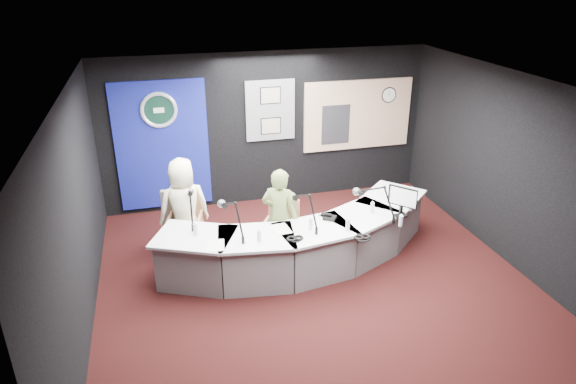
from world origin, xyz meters
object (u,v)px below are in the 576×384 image
object	(u,v)px
broadcast_desk	(302,242)
person_woman	(280,217)
armchair_right	(280,231)
person_man	(184,208)
armchair_left	(186,229)

from	to	relation	value
broadcast_desk	person_woman	world-z (taller)	person_woman
broadcast_desk	armchair_right	distance (m)	0.37
armchair_right	person_woman	size ratio (longest dim) A/B	0.69
person_woman	armchair_right	bearing A→B (deg)	-148.32
person_man	person_woman	size ratio (longest dim) A/B	1.04
armchair_right	broadcast_desk	bearing A→B (deg)	2.54
armchair_left	person_man	xyz separation A→B (m)	(0.00, 0.00, 0.36)
broadcast_desk	person_man	size ratio (longest dim) A/B	2.88
broadcast_desk	armchair_right	bearing A→B (deg)	152.64
armchair_left	person_woman	distance (m)	1.52
armchair_right	armchair_left	bearing A→B (deg)	-175.11
armchair_right	person_woman	world-z (taller)	person_woman
broadcast_desk	armchair_left	bearing A→B (deg)	154.55
armchair_left	armchair_right	bearing A→B (deg)	-11.45
person_man	armchair_left	bearing A→B (deg)	180.00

